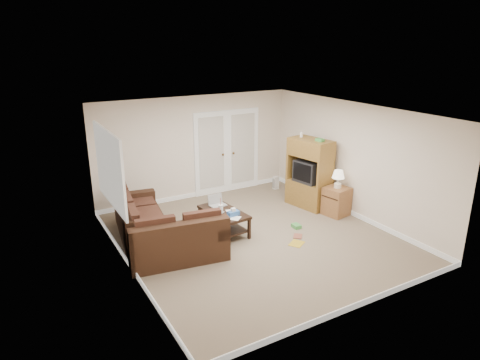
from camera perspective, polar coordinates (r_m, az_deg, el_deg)
floor at (r=8.57m, az=1.98°, el=-7.68°), size 5.50×5.50×0.00m
ceiling at (r=7.81m, az=2.18°, el=9.05°), size 5.00×5.50×0.02m
wall_left at (r=7.18m, az=-15.16°, el=-2.79°), size 0.02×5.50×2.50m
wall_right at (r=9.61m, az=14.85°, el=2.57°), size 0.02×5.50×2.50m
wall_back at (r=10.45m, az=-5.92°, el=4.33°), size 5.00×0.02×2.50m
wall_front at (r=6.11m, az=15.90°, el=-6.64°), size 5.00×0.02×2.50m
baseboards at (r=8.55m, az=1.98°, el=-7.38°), size 5.00×5.50×0.10m
french_doors at (r=10.83m, az=-1.70°, el=3.75°), size 1.80×0.05×2.13m
window_left at (r=8.02m, az=-16.99°, el=1.52°), size 0.05×1.92×1.42m
sectional_sofa at (r=8.27m, az=-11.10°, el=-6.61°), size 1.87×2.87×0.82m
coffee_table at (r=8.71m, az=-2.22°, el=-5.39°), size 0.68×1.20×0.78m
tv_armoire at (r=10.02m, az=9.23°, el=0.95°), size 0.72×1.08×1.72m
side_cabinet at (r=9.75m, az=12.75°, el=-2.47°), size 0.57×0.57×1.04m
space_heater at (r=11.25m, az=4.79°, el=-0.37°), size 0.13×0.11×0.34m
floor_magazine at (r=8.40m, az=7.57°, el=-8.40°), size 0.38×0.36×0.01m
floor_greenbox at (r=9.05m, az=7.52°, el=-6.11°), size 0.15×0.20×0.08m
floor_book at (r=8.69m, az=7.15°, el=-7.39°), size 0.28×0.28×0.02m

